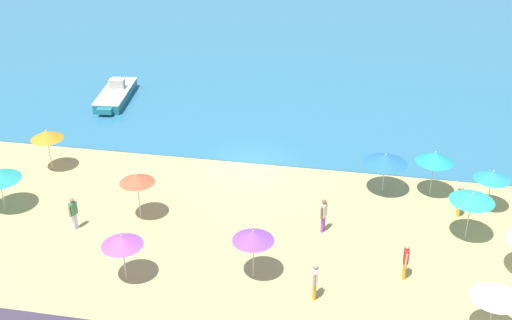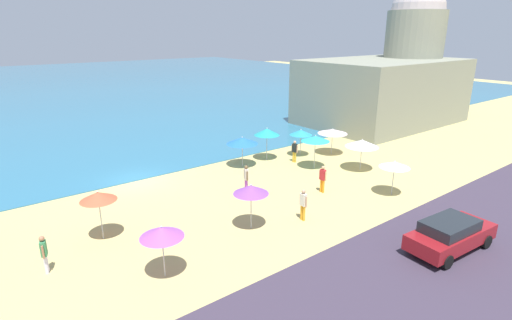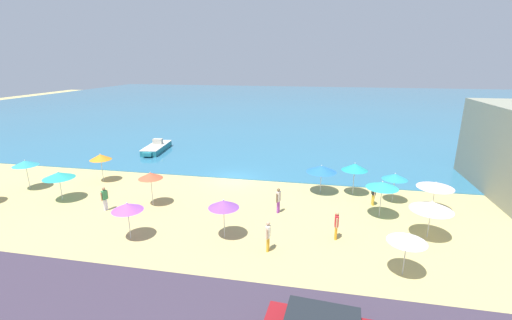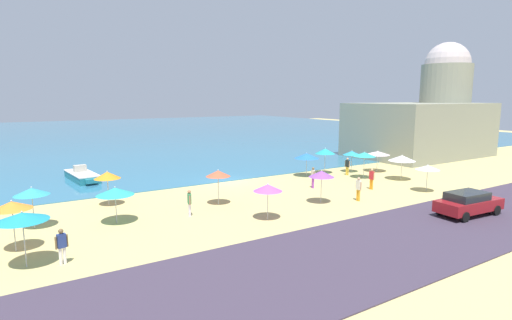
{
  "view_description": "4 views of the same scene",
  "coord_description": "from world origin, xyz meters",
  "px_view_note": "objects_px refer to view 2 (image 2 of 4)",
  "views": [
    {
      "loc": [
        6.18,
        -31.85,
        17.59
      ],
      "look_at": [
        0.8,
        -2.52,
        1.62
      ],
      "focal_mm": 45.0,
      "sensor_mm": 36.0,
      "label": 1
    },
    {
      "loc": [
        -9.02,
        -24.83,
        9.68
      ],
      "look_at": [
        7.01,
        -4.16,
        1.17
      ],
      "focal_mm": 28.0,
      "sensor_mm": 36.0,
      "label": 2
    },
    {
      "loc": [
        7.36,
        -27.45,
        10.04
      ],
      "look_at": [
        1.47,
        2.59,
        1.07
      ],
      "focal_mm": 24.0,
      "sensor_mm": 36.0,
      "label": 3
    },
    {
      "loc": [
        -16.59,
        -31.04,
        7.48
      ],
      "look_at": [
        3.83,
        1.35,
        1.46
      ],
      "focal_mm": 28.0,
      "sensor_mm": 36.0,
      "label": 4
    }
  ],
  "objects_px": {
    "beach_umbrella_2": "(301,132)",
    "harbor_fortress": "(393,77)",
    "bather_0": "(44,252)",
    "beach_umbrella_4": "(162,232)",
    "bather_3": "(323,178)",
    "beach_umbrella_11": "(362,143)",
    "beach_umbrella_1": "(98,196)",
    "beach_umbrella_12": "(242,141)",
    "parked_car_0": "(450,234)",
    "beach_umbrella_3": "(315,139)",
    "beach_umbrella_0": "(251,190)",
    "beach_umbrella_8": "(333,131)",
    "bather_4": "(303,203)",
    "beach_umbrella_13": "(395,165)",
    "bather_2": "(295,150)",
    "beach_umbrella_7": "(267,132)",
    "bather_5": "(246,177)"
  },
  "relations": [
    {
      "from": "beach_umbrella_2",
      "to": "harbor_fortress",
      "type": "xyz_separation_m",
      "value": [
        17.52,
        3.78,
        2.85
      ]
    },
    {
      "from": "bather_0",
      "to": "harbor_fortress",
      "type": "bearing_deg",
      "value": 13.82
    },
    {
      "from": "beach_umbrella_4",
      "to": "bather_3",
      "type": "bearing_deg",
      "value": 10.87
    },
    {
      "from": "beach_umbrella_11",
      "to": "harbor_fortress",
      "type": "bearing_deg",
      "value": 28.54
    },
    {
      "from": "beach_umbrella_1",
      "to": "beach_umbrella_2",
      "type": "distance_m",
      "value": 17.48
    },
    {
      "from": "beach_umbrella_12",
      "to": "parked_car_0",
      "type": "distance_m",
      "value": 15.63
    },
    {
      "from": "beach_umbrella_3",
      "to": "harbor_fortress",
      "type": "height_order",
      "value": "harbor_fortress"
    },
    {
      "from": "beach_umbrella_0",
      "to": "beach_umbrella_8",
      "type": "relative_size",
      "value": 1.01
    },
    {
      "from": "beach_umbrella_0",
      "to": "bather_4",
      "type": "relative_size",
      "value": 1.38
    },
    {
      "from": "beach_umbrella_11",
      "to": "bather_4",
      "type": "distance_m",
      "value": 9.61
    },
    {
      "from": "beach_umbrella_8",
      "to": "bather_3",
      "type": "height_order",
      "value": "beach_umbrella_8"
    },
    {
      "from": "parked_car_0",
      "to": "beach_umbrella_4",
      "type": "bearing_deg",
      "value": 151.13
    },
    {
      "from": "beach_umbrella_13",
      "to": "bather_3",
      "type": "height_order",
      "value": "beach_umbrella_13"
    },
    {
      "from": "beach_umbrella_11",
      "to": "bather_2",
      "type": "distance_m",
      "value": 5.08
    },
    {
      "from": "beach_umbrella_3",
      "to": "bather_2",
      "type": "distance_m",
      "value": 2.35
    },
    {
      "from": "beach_umbrella_12",
      "to": "bather_4",
      "type": "height_order",
      "value": "beach_umbrella_12"
    },
    {
      "from": "beach_umbrella_1",
      "to": "bather_0",
      "type": "relative_size",
      "value": 1.49
    },
    {
      "from": "bather_0",
      "to": "bather_4",
      "type": "distance_m",
      "value": 12.27
    },
    {
      "from": "beach_umbrella_2",
      "to": "beach_umbrella_3",
      "type": "bearing_deg",
      "value": -114.8
    },
    {
      "from": "beach_umbrella_3",
      "to": "beach_umbrella_2",
      "type": "bearing_deg",
      "value": 65.2
    },
    {
      "from": "beach_umbrella_8",
      "to": "beach_umbrella_13",
      "type": "xyz_separation_m",
      "value": [
        -3.52,
        -8.11,
        0.05
      ]
    },
    {
      "from": "beach_umbrella_3",
      "to": "bather_0",
      "type": "height_order",
      "value": "beach_umbrella_3"
    },
    {
      "from": "beach_umbrella_12",
      "to": "bather_2",
      "type": "xyz_separation_m",
      "value": [
        3.73,
        -1.67,
        -1.02
      ]
    },
    {
      "from": "beach_umbrella_11",
      "to": "bather_0",
      "type": "distance_m",
      "value": 20.89
    },
    {
      "from": "beach_umbrella_12",
      "to": "bather_4",
      "type": "relative_size",
      "value": 1.31
    },
    {
      "from": "beach_umbrella_3",
      "to": "bather_4",
      "type": "height_order",
      "value": "beach_umbrella_3"
    },
    {
      "from": "beach_umbrella_7",
      "to": "bather_3",
      "type": "relative_size",
      "value": 1.48
    },
    {
      "from": "beach_umbrella_11",
      "to": "beach_umbrella_1",
      "type": "bearing_deg",
      "value": 176.16
    },
    {
      "from": "beach_umbrella_2",
      "to": "beach_umbrella_7",
      "type": "relative_size",
      "value": 0.87
    },
    {
      "from": "beach_umbrella_3",
      "to": "bather_5",
      "type": "distance_m",
      "value": 6.83
    },
    {
      "from": "beach_umbrella_0",
      "to": "harbor_fortress",
      "type": "bearing_deg",
      "value": 21.81
    },
    {
      "from": "beach_umbrella_7",
      "to": "beach_umbrella_13",
      "type": "xyz_separation_m",
      "value": [
        1.62,
        -10.23,
        -0.27
      ]
    },
    {
      "from": "beach_umbrella_3",
      "to": "beach_umbrella_11",
      "type": "bearing_deg",
      "value": -44.1
    },
    {
      "from": "bather_2",
      "to": "bather_3",
      "type": "distance_m",
      "value": 6.14
    },
    {
      "from": "beach_umbrella_7",
      "to": "bather_3",
      "type": "bearing_deg",
      "value": -101.5
    },
    {
      "from": "beach_umbrella_2",
      "to": "bather_2",
      "type": "height_order",
      "value": "beach_umbrella_2"
    },
    {
      "from": "beach_umbrella_0",
      "to": "beach_umbrella_11",
      "type": "distance_m",
      "value": 11.94
    },
    {
      "from": "beach_umbrella_0",
      "to": "beach_umbrella_1",
      "type": "xyz_separation_m",
      "value": [
        -6.37,
        3.54,
        0.11
      ]
    },
    {
      "from": "bather_2",
      "to": "bather_5",
      "type": "bearing_deg",
      "value": -158.43
    },
    {
      "from": "beach_umbrella_3",
      "to": "beach_umbrella_13",
      "type": "bearing_deg",
      "value": -88.36
    },
    {
      "from": "beach_umbrella_0",
      "to": "beach_umbrella_4",
      "type": "distance_m",
      "value": 5.48
    },
    {
      "from": "bather_0",
      "to": "beach_umbrella_2",
      "type": "bearing_deg",
      "value": 15.27
    },
    {
      "from": "bather_0",
      "to": "bather_5",
      "type": "distance_m",
      "value": 11.95
    },
    {
      "from": "beach_umbrella_8",
      "to": "bather_4",
      "type": "distance_m",
      "value": 12.63
    },
    {
      "from": "beach_umbrella_7",
      "to": "bather_0",
      "type": "relative_size",
      "value": 1.51
    },
    {
      "from": "beach_umbrella_7",
      "to": "bather_4",
      "type": "relative_size",
      "value": 1.46
    },
    {
      "from": "beach_umbrella_0",
      "to": "harbor_fortress",
      "type": "height_order",
      "value": "harbor_fortress"
    },
    {
      "from": "beach_umbrella_8",
      "to": "beach_umbrella_1",
      "type": "bearing_deg",
      "value": -171.94
    },
    {
      "from": "bather_0",
      "to": "beach_umbrella_3",
      "type": "bearing_deg",
      "value": 7.83
    },
    {
      "from": "beach_umbrella_11",
      "to": "beach_umbrella_12",
      "type": "relative_size",
      "value": 1.03
    }
  ]
}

